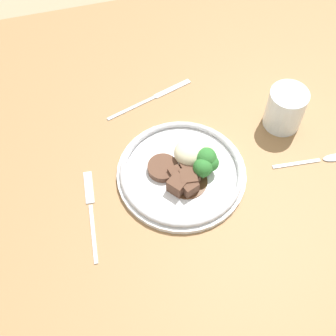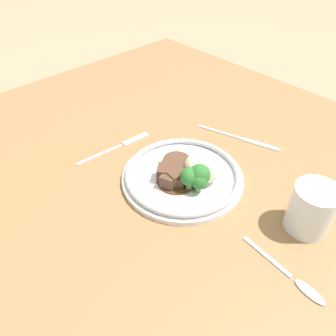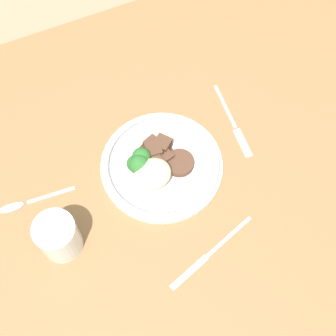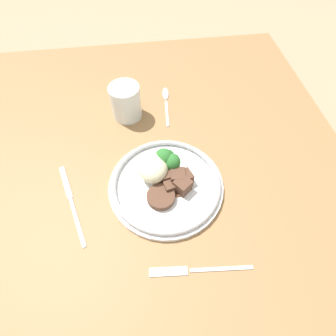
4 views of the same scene
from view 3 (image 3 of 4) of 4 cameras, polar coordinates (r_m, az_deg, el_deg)
name	(u,v)px [view 3 (image 3 of 4)]	position (r m, az deg, el deg)	size (l,w,h in m)	color
ground_plane	(182,189)	(0.99, 1.71, -2.59)	(8.00, 8.00, 0.00)	#998466
dining_table	(182,186)	(0.97, 1.73, -2.18)	(1.24, 1.01, 0.03)	olive
plate	(159,165)	(0.95, -1.16, 0.43)	(0.25, 0.25, 0.07)	white
juice_glass	(59,237)	(0.89, -13.18, -8.19)	(0.08, 0.08, 0.09)	yellow
fork	(235,127)	(1.03, 8.17, 4.96)	(0.03, 0.19, 0.00)	silver
knife	(209,255)	(0.91, 5.01, -10.48)	(0.20, 0.07, 0.00)	silver
spoon	(21,204)	(0.98, -17.47, -4.27)	(0.16, 0.03, 0.01)	silver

